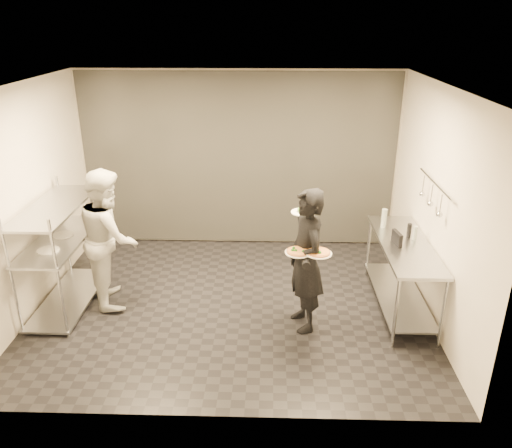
{
  "coord_description": "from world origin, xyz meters",
  "views": [
    {
      "loc": [
        0.5,
        -5.65,
        3.52
      ],
      "look_at": [
        0.33,
        0.12,
        1.1
      ],
      "focal_mm": 35.0,
      "sensor_mm": 36.0,
      "label": 1
    }
  ],
  "objects_px": {
    "bottle_green": "(384,218)",
    "bottle_clear": "(415,233)",
    "pos_monitor": "(397,238)",
    "pizza_plate_far": "(319,252)",
    "salad_plate": "(302,211)",
    "prep_counter": "(402,264)",
    "chef": "(109,237)",
    "pizza_plate_near": "(298,252)",
    "pass_rack": "(61,249)",
    "waiter": "(306,261)",
    "bottle_dark": "(409,231)"
  },
  "relations": [
    {
      "from": "pass_rack",
      "to": "waiter",
      "type": "xyz_separation_m",
      "value": [
        3.07,
        -0.44,
        0.11
      ]
    },
    {
      "from": "bottle_clear",
      "to": "pizza_plate_far",
      "type": "bearing_deg",
      "value": -149.06
    },
    {
      "from": "prep_counter",
      "to": "bottle_green",
      "type": "bearing_deg",
      "value": 108.45
    },
    {
      "from": "pizza_plate_far",
      "to": "bottle_clear",
      "type": "bearing_deg",
      "value": 30.94
    },
    {
      "from": "pizza_plate_near",
      "to": "pizza_plate_far",
      "type": "xyz_separation_m",
      "value": [
        0.23,
        -0.05,
        0.02
      ]
    },
    {
      "from": "waiter",
      "to": "salad_plate",
      "type": "bearing_deg",
      "value": 169.69
    },
    {
      "from": "pass_rack",
      "to": "pos_monitor",
      "type": "bearing_deg",
      "value": -0.6
    },
    {
      "from": "waiter",
      "to": "pos_monitor",
      "type": "xyz_separation_m",
      "value": [
        1.14,
        0.4,
        0.13
      ]
    },
    {
      "from": "bottle_dark",
      "to": "bottle_clear",
      "type": "bearing_deg",
      "value": -43.58
    },
    {
      "from": "pos_monitor",
      "to": "bottle_dark",
      "type": "xyz_separation_m",
      "value": [
        0.2,
        0.21,
        0.01
      ]
    },
    {
      "from": "salad_plate",
      "to": "pos_monitor",
      "type": "relative_size",
      "value": 1.19
    },
    {
      "from": "prep_counter",
      "to": "waiter",
      "type": "xyz_separation_m",
      "value": [
        -1.26,
        -0.45,
        0.25
      ]
    },
    {
      "from": "pos_monitor",
      "to": "chef",
      "type": "bearing_deg",
      "value": 167.26
    },
    {
      "from": "pass_rack",
      "to": "bottle_clear",
      "type": "distance_m",
      "value": 4.48
    },
    {
      "from": "waiter",
      "to": "pizza_plate_far",
      "type": "xyz_separation_m",
      "value": [
        0.12,
        -0.21,
        0.21
      ]
    },
    {
      "from": "bottle_green",
      "to": "bottle_clear",
      "type": "relative_size",
      "value": 1.4
    },
    {
      "from": "pizza_plate_near",
      "to": "salad_plate",
      "type": "height_order",
      "value": "salad_plate"
    },
    {
      "from": "waiter",
      "to": "pizza_plate_near",
      "type": "relative_size",
      "value": 5.95
    },
    {
      "from": "salad_plate",
      "to": "pizza_plate_near",
      "type": "bearing_deg",
      "value": -97.72
    },
    {
      "from": "salad_plate",
      "to": "bottle_dark",
      "type": "height_order",
      "value": "salad_plate"
    },
    {
      "from": "chef",
      "to": "pos_monitor",
      "type": "xyz_separation_m",
      "value": [
        3.61,
        -0.15,
        0.1
      ]
    },
    {
      "from": "pizza_plate_near",
      "to": "bottle_green",
      "type": "height_order",
      "value": "bottle_green"
    },
    {
      "from": "pizza_plate_far",
      "to": "bottle_dark",
      "type": "xyz_separation_m",
      "value": [
        1.21,
        0.82,
        -0.08
      ]
    },
    {
      "from": "chef",
      "to": "pizza_plate_far",
      "type": "bearing_deg",
      "value": -125.21
    },
    {
      "from": "pass_rack",
      "to": "chef",
      "type": "bearing_deg",
      "value": 10.39
    },
    {
      "from": "prep_counter",
      "to": "pos_monitor",
      "type": "height_order",
      "value": "pos_monitor"
    },
    {
      "from": "chef",
      "to": "bottle_dark",
      "type": "xyz_separation_m",
      "value": [
        3.81,
        0.06,
        0.11
      ]
    },
    {
      "from": "bottle_green",
      "to": "salad_plate",
      "type": "bearing_deg",
      "value": -151.58
    },
    {
      "from": "pos_monitor",
      "to": "pizza_plate_far",
      "type": "bearing_deg",
      "value": -159.37
    },
    {
      "from": "pizza_plate_near",
      "to": "bottle_dark",
      "type": "bearing_deg",
      "value": 28.02
    },
    {
      "from": "chef",
      "to": "pizza_plate_far",
      "type": "relative_size",
      "value": 6.07
    },
    {
      "from": "pizza_plate_near",
      "to": "salad_plate",
      "type": "relative_size",
      "value": 1.08
    },
    {
      "from": "pass_rack",
      "to": "pizza_plate_near",
      "type": "bearing_deg",
      "value": -11.33
    },
    {
      "from": "salad_plate",
      "to": "prep_counter",
      "type": "bearing_deg",
      "value": 4.5
    },
    {
      "from": "waiter",
      "to": "bottle_clear",
      "type": "distance_m",
      "value": 1.51
    },
    {
      "from": "pizza_plate_far",
      "to": "bottle_clear",
      "type": "distance_m",
      "value": 1.49
    },
    {
      "from": "chef",
      "to": "bottle_green",
      "type": "height_order",
      "value": "chef"
    },
    {
      "from": "pizza_plate_far",
      "to": "pos_monitor",
      "type": "bearing_deg",
      "value": 30.92
    },
    {
      "from": "pass_rack",
      "to": "pizza_plate_near",
      "type": "relative_size",
      "value": 5.43
    },
    {
      "from": "bottle_clear",
      "to": "prep_counter",
      "type": "bearing_deg",
      "value": -141.94
    },
    {
      "from": "bottle_green",
      "to": "bottle_clear",
      "type": "distance_m",
      "value": 0.5
    },
    {
      "from": "pizza_plate_near",
      "to": "salad_plate",
      "type": "bearing_deg",
      "value": 82.28
    },
    {
      "from": "pos_monitor",
      "to": "bottle_clear",
      "type": "bearing_deg",
      "value": 20.69
    },
    {
      "from": "prep_counter",
      "to": "pos_monitor",
      "type": "distance_m",
      "value": 0.4
    },
    {
      "from": "chef",
      "to": "bottle_green",
      "type": "xyz_separation_m",
      "value": [
        3.56,
        0.4,
        0.14
      ]
    },
    {
      "from": "pos_monitor",
      "to": "pass_rack",
      "type": "bearing_deg",
      "value": 169.11
    },
    {
      "from": "salad_plate",
      "to": "bottle_green",
      "type": "distance_m",
      "value": 1.32
    },
    {
      "from": "chef",
      "to": "bottle_dark",
      "type": "distance_m",
      "value": 3.81
    },
    {
      "from": "pass_rack",
      "to": "waiter",
      "type": "bearing_deg",
      "value": -8.21
    },
    {
      "from": "pass_rack",
      "to": "pizza_plate_near",
      "type": "distance_m",
      "value": 3.05
    }
  ]
}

